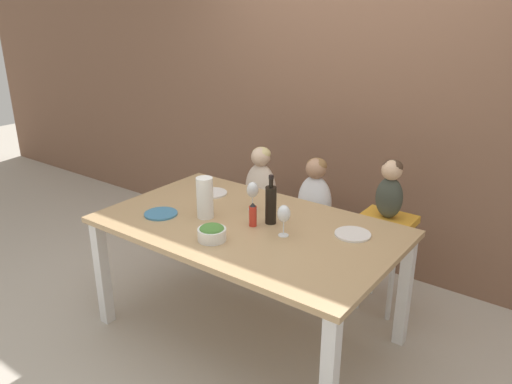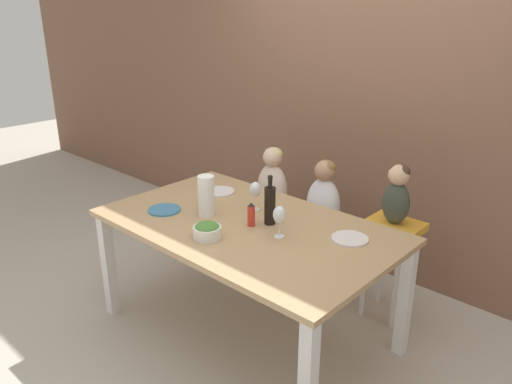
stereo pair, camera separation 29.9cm
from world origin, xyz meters
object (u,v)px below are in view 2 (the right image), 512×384
wine_bottle (270,204)px  paper_towel_roll (206,196)px  dinner_plate_back_right (350,239)px  chair_right_highchair (391,245)px  chair_far_center (321,239)px  wine_glass_near (280,215)px  chair_far_left (272,221)px  person_child_center (324,197)px  dinner_plate_front_left (164,210)px  person_child_left (272,182)px  dinner_plate_back_left (220,191)px  wine_glass_far (255,190)px  salad_bowl_large (207,230)px  person_baby_right (397,192)px

wine_bottle → paper_towel_roll: 0.41m
wine_bottle → dinner_plate_back_right: size_ratio=1.47×
wine_bottle → chair_right_highchair: bearing=56.1°
chair_far_center → wine_glass_near: wine_glass_near is taller
chair_far_left → person_child_center: size_ratio=0.87×
person_child_center → wine_bottle: wine_bottle is taller
person_child_center → dinner_plate_front_left: bearing=-118.3°
person_child_center → dinner_plate_back_right: (0.56, -0.55, 0.06)m
person_child_left → paper_towel_roll: paper_towel_roll is taller
person_child_left → paper_towel_roll: (0.20, -0.86, 0.18)m
chair_far_left → chair_far_center: 0.48m
dinner_plate_back_right → paper_towel_roll: bearing=-160.2°
paper_towel_roll → dinner_plate_back_left: (-0.23, 0.33, -0.12)m
chair_far_center → person_child_left: size_ratio=0.87×
paper_towel_roll → wine_glass_far: bearing=59.0°
dinner_plate_back_left → chair_far_center: bearing=45.5°
chair_far_center → salad_bowl_large: size_ratio=2.84×
person_baby_right → paper_towel_roll: size_ratio=1.54×
dinner_plate_back_right → dinner_plate_back_left: bearing=178.8°
wine_glass_far → chair_right_highchair: bearing=41.0°
person_child_center → dinner_plate_front_left: size_ratio=2.55×
chair_right_highchair → paper_towel_roll: paper_towel_roll is taller
paper_towel_roll → dinner_plate_back_left: bearing=125.2°
chair_far_left → wine_glass_near: bearing=-47.2°
dinner_plate_front_left → dinner_plate_back_right: 1.19m
person_baby_right → paper_towel_roll: bearing=-134.3°
wine_bottle → paper_towel_roll: size_ratio=1.18×
wine_bottle → wine_glass_far: (-0.21, 0.10, 0.01)m
person_baby_right → wine_glass_far: person_baby_right is taller
person_baby_right → chair_far_left: bearing=-179.9°
wine_bottle → wine_glass_near: bearing=-32.3°
chair_far_center → dinner_plate_front_left: dinner_plate_front_left is taller
chair_right_highchair → person_child_left: bearing=180.0°
person_child_center → salad_bowl_large: (-0.04, -1.07, 0.10)m
paper_towel_roll → dinner_plate_back_right: 0.91m
person_child_left → paper_towel_roll: 0.90m
chair_far_center → paper_towel_roll: 1.04m
person_baby_right → dinner_plate_back_right: bearing=-88.7°
wine_glass_near → wine_bottle: bearing=147.7°
wine_glass_far → wine_glass_near: bearing=-28.7°
chair_far_center → dinner_plate_back_right: (0.56, -0.55, 0.39)m
person_baby_right → wine_glass_far: size_ratio=2.13×
wine_bottle → dinner_plate_back_left: (-0.61, 0.16, -0.12)m
chair_far_center → person_baby_right: 0.75m
chair_far_center → wine_glass_far: 0.79m
person_child_left → wine_glass_far: size_ratio=2.84×
salad_bowl_large → wine_glass_near: bearing=44.3°
person_baby_right → dinner_plate_back_left: bearing=-153.7°
chair_far_center → salad_bowl_large: (-0.04, -1.07, 0.43)m
chair_far_left → wine_glass_near: wine_glass_near is taller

